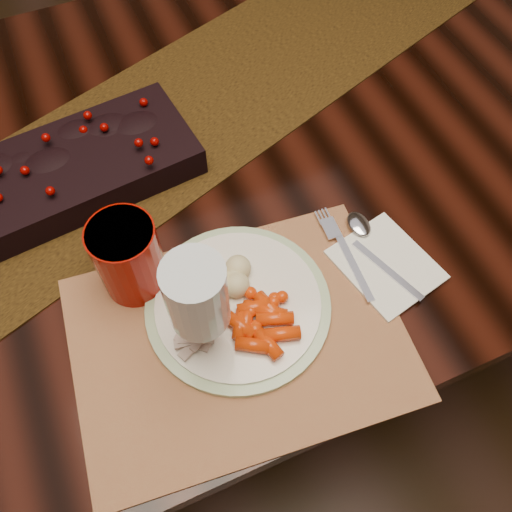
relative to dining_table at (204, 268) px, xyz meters
name	(u,v)px	position (x,y,z in m)	size (l,w,h in m)	color
floor	(215,332)	(0.00, 0.00, -0.38)	(5.00, 5.00, 0.00)	black
dining_table	(204,268)	(0.00, 0.00, 0.00)	(1.80, 1.00, 0.75)	black
table_runner	(192,108)	(0.05, 0.11, 0.38)	(1.58, 0.33, 0.00)	#473013
centerpiece	(83,162)	(-0.16, 0.02, 0.41)	(0.35, 0.18, 0.07)	black
placemat_main	(238,338)	(-0.04, -0.33, 0.38)	(0.45, 0.33, 0.00)	brown
dinner_plate	(238,305)	(-0.03, -0.29, 0.39)	(0.26, 0.26, 0.01)	white
baby_carrots	(268,321)	(0.00, -0.34, 0.40)	(0.10, 0.08, 0.02)	red
mashed_potatoes	(227,281)	(-0.03, -0.27, 0.42)	(0.08, 0.07, 0.05)	tan
turkey_shreds	(202,346)	(-0.09, -0.34, 0.40)	(0.08, 0.07, 0.02)	tan
napkin	(386,265)	(0.20, -0.32, 0.38)	(0.12, 0.14, 0.00)	white
fork	(348,257)	(0.15, -0.29, 0.39)	(0.02, 0.15, 0.00)	#B9B9B9
spoon	(378,255)	(0.20, -0.30, 0.39)	(0.03, 0.16, 0.00)	#B8B8C2
red_cup	(129,258)	(-0.14, -0.19, 0.44)	(0.09, 0.09, 0.13)	#850800
wine_glass	(200,314)	(-0.09, -0.33, 0.48)	(0.07, 0.07, 0.20)	silver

